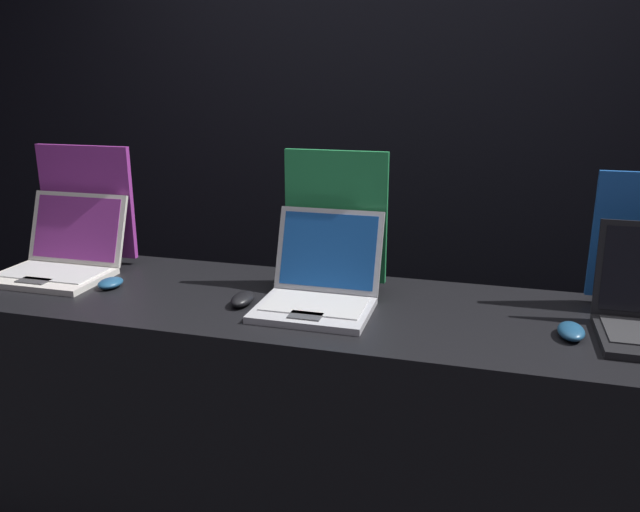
% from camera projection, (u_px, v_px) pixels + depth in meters
% --- Properties ---
extents(wall_back, '(8.00, 0.05, 2.80)m').
position_uv_depth(wall_back, '(388.00, 117.00, 2.78)').
color(wall_back, black).
rests_on(wall_back, ground_plane).
extents(display_counter, '(2.31, 0.63, 0.92)m').
position_uv_depth(display_counter, '(321.00, 438.00, 2.01)').
color(display_counter, black).
rests_on(display_counter, ground_plane).
extents(laptop_front, '(0.37, 0.35, 0.26)m').
position_uv_depth(laptop_front, '(61.00, 257.00, 2.14)').
color(laptop_front, silver).
rests_on(laptop_front, display_counter).
extents(mouse_front, '(0.07, 0.10, 0.03)m').
position_uv_depth(mouse_front, '(111.00, 283.00, 2.02)').
color(mouse_front, navy).
rests_on(mouse_front, display_counter).
extents(promo_stand_front, '(0.37, 0.07, 0.42)m').
position_uv_depth(promo_stand_front, '(87.00, 207.00, 2.26)').
color(promo_stand_front, black).
rests_on(promo_stand_front, display_counter).
extents(laptop_middle, '(0.33, 0.35, 0.26)m').
position_uv_depth(laptop_middle, '(321.00, 286.00, 1.85)').
color(laptop_middle, '#B7B7BC').
rests_on(laptop_middle, display_counter).
extents(mouse_middle, '(0.06, 0.12, 0.04)m').
position_uv_depth(mouse_middle, '(243.00, 299.00, 1.87)').
color(mouse_middle, black).
rests_on(mouse_middle, display_counter).
extents(promo_stand_middle, '(0.33, 0.07, 0.44)m').
position_uv_depth(promo_stand_middle, '(337.00, 223.00, 1.98)').
color(promo_stand_middle, black).
rests_on(promo_stand_middle, display_counter).
extents(mouse_back, '(0.07, 0.12, 0.03)m').
position_uv_depth(mouse_back, '(571.00, 331.00, 1.63)').
color(mouse_back, navy).
rests_on(mouse_back, display_counter).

